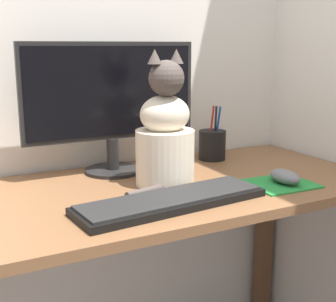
{
  "coord_description": "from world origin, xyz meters",
  "views": [
    {
      "loc": [
        -0.53,
        -1.09,
        1.12
      ],
      "look_at": [
        0.0,
        -0.07,
        0.85
      ],
      "focal_mm": 50.0,
      "sensor_mm": 36.0,
      "label": 1
    }
  ],
  "objects_px": {
    "computer_mouse_right": "(285,177)",
    "keyboard": "(172,201)",
    "cat": "(165,136)",
    "pen_cup": "(212,145)",
    "monitor": "(111,100)"
  },
  "relations": [
    {
      "from": "keyboard",
      "to": "cat",
      "type": "distance_m",
      "value": 0.21
    },
    {
      "from": "computer_mouse_right",
      "to": "keyboard",
      "type": "bearing_deg",
      "value": -179.08
    },
    {
      "from": "cat",
      "to": "monitor",
      "type": "bearing_deg",
      "value": 120.69
    },
    {
      "from": "monitor",
      "to": "cat",
      "type": "height_order",
      "value": "monitor"
    },
    {
      "from": "cat",
      "to": "pen_cup",
      "type": "height_order",
      "value": "cat"
    },
    {
      "from": "keyboard",
      "to": "cat",
      "type": "height_order",
      "value": "cat"
    },
    {
      "from": "monitor",
      "to": "pen_cup",
      "type": "distance_m",
      "value": 0.39
    },
    {
      "from": "keyboard",
      "to": "computer_mouse_right",
      "type": "bearing_deg",
      "value": -4.12
    },
    {
      "from": "monitor",
      "to": "cat",
      "type": "xyz_separation_m",
      "value": [
        0.08,
        -0.18,
        -0.08
      ]
    },
    {
      "from": "cat",
      "to": "pen_cup",
      "type": "distance_m",
      "value": 0.34
    },
    {
      "from": "cat",
      "to": "keyboard",
      "type": "bearing_deg",
      "value": -105.25
    },
    {
      "from": "pen_cup",
      "to": "keyboard",
      "type": "bearing_deg",
      "value": -134.32
    },
    {
      "from": "pen_cup",
      "to": "monitor",
      "type": "bearing_deg",
      "value": 179.94
    },
    {
      "from": "monitor",
      "to": "pen_cup",
      "type": "relative_size",
      "value": 2.94
    },
    {
      "from": "pen_cup",
      "to": "computer_mouse_right",
      "type": "bearing_deg",
      "value": -87.04
    }
  ]
}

